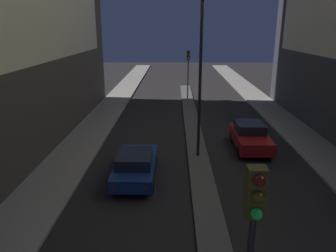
# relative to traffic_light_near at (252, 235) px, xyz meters

# --- Properties ---
(median_strip) EXTENTS (1.14, 37.17, 0.14)m
(median_strip) POSITION_rel_traffic_light_near_xyz_m (0.00, 16.09, -3.51)
(median_strip) COLOR #56544F
(median_strip) RESTS_ON ground
(traffic_light_near) EXTENTS (0.32, 0.42, 4.70)m
(traffic_light_near) POSITION_rel_traffic_light_near_xyz_m (0.00, 0.00, 0.00)
(traffic_light_near) COLOR black
(traffic_light_near) RESTS_ON median_strip
(traffic_light_mid) EXTENTS (0.32, 0.42, 4.70)m
(traffic_light_mid) POSITION_rel_traffic_light_near_xyz_m (0.00, 27.21, 0.00)
(traffic_light_mid) COLOR black
(traffic_light_mid) RESTS_ON median_strip
(street_lamp) EXTENTS (0.58, 0.58, 8.68)m
(street_lamp) POSITION_rel_traffic_light_near_xyz_m (0.00, 12.13, 2.73)
(street_lamp) COLOR black
(street_lamp) RESTS_ON median_strip
(car_left_lane) EXTENTS (1.85, 4.47, 1.41)m
(car_left_lane) POSITION_rel_traffic_light_near_xyz_m (-3.16, 9.42, -2.86)
(car_left_lane) COLOR navy
(car_left_lane) RESTS_ON ground
(car_right_lane) EXTENTS (1.85, 4.19, 1.56)m
(car_right_lane) POSITION_rel_traffic_light_near_xyz_m (3.16, 13.55, -2.79)
(car_right_lane) COLOR maroon
(car_right_lane) RESTS_ON ground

